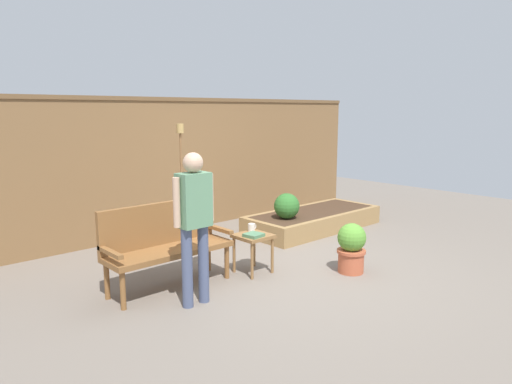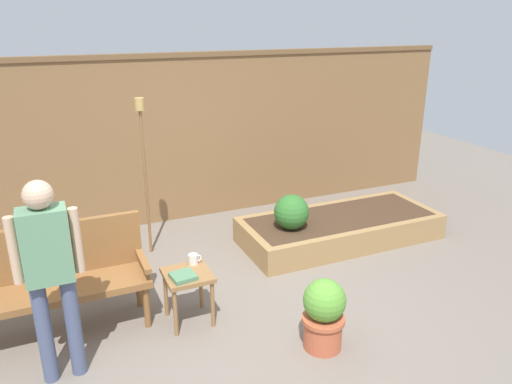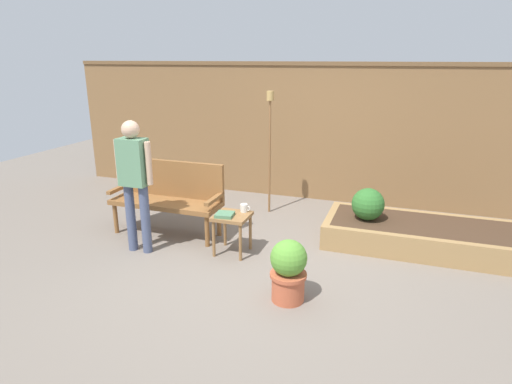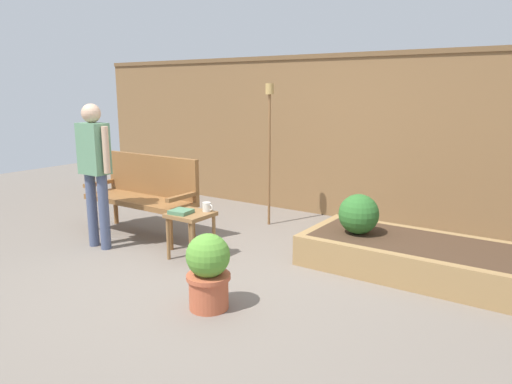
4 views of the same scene
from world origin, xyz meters
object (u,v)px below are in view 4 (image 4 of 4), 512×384
at_px(potted_boxwood, 208,270).
at_px(person_by_bench, 95,163).
at_px(garden_bench, 145,189).
at_px(book_on_table, 181,212).
at_px(shrub_near_bench, 359,214).
at_px(cup_on_table, 207,207).
at_px(side_table, 191,221).
at_px(tiki_torch, 269,130).

height_order(potted_boxwood, person_by_bench, person_by_bench).
relative_size(garden_bench, book_on_table, 7.29).
bearing_deg(shrub_near_bench, person_by_bench, -155.41).
distance_m(cup_on_table, shrub_near_bench, 1.53).
relative_size(side_table, shrub_near_bench, 1.21).
bearing_deg(shrub_near_bench, tiki_torch, 155.97).
height_order(shrub_near_bench, tiki_torch, tiki_torch).
relative_size(cup_on_table, person_by_bench, 0.08).
relative_size(potted_boxwood, person_by_bench, 0.39).
relative_size(potted_boxwood, shrub_near_bench, 1.54).
bearing_deg(potted_boxwood, person_by_bench, 166.05).
distance_m(side_table, shrub_near_bench, 1.69).
relative_size(cup_on_table, tiki_torch, 0.07).
relative_size(side_table, book_on_table, 2.43).
height_order(tiki_torch, person_by_bench, tiki_torch).
relative_size(book_on_table, person_by_bench, 0.13).
bearing_deg(book_on_table, shrub_near_bench, 24.02).
bearing_deg(potted_boxwood, cup_on_table, 130.31).
xyz_separation_m(garden_bench, shrub_near_bench, (2.48, 0.50, -0.05)).
bearing_deg(book_on_table, potted_boxwood, -44.35).
height_order(garden_bench, side_table, garden_bench).
bearing_deg(tiki_torch, person_by_bench, -119.99).
relative_size(side_table, cup_on_table, 3.88).
relative_size(side_table, person_by_bench, 0.31).
height_order(garden_bench, cup_on_table, garden_bench).
bearing_deg(shrub_near_bench, cup_on_table, -152.59).
bearing_deg(garden_bench, potted_boxwood, -30.74).
xyz_separation_m(book_on_table, potted_boxwood, (0.95, -0.72, -0.18)).
bearing_deg(tiki_torch, side_table, -89.26).
bearing_deg(garden_bench, tiki_torch, 49.23).
bearing_deg(side_table, cup_on_table, 54.45).
relative_size(garden_bench, side_table, 3.00).
xyz_separation_m(side_table, person_by_bench, (-1.06, -0.31, 0.54)).
distance_m(shrub_near_bench, person_by_bench, 2.81).
distance_m(garden_bench, potted_boxwood, 2.24).
bearing_deg(cup_on_table, shrub_near_bench, 27.41).
relative_size(book_on_table, potted_boxwood, 0.32).
bearing_deg(person_by_bench, shrub_near_bench, 24.59).
distance_m(potted_boxwood, person_by_bench, 2.11).
bearing_deg(tiki_torch, book_on_table, -91.42).
xyz_separation_m(cup_on_table, person_by_bench, (-1.16, -0.45, 0.41)).
bearing_deg(side_table, potted_boxwood, -41.70).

